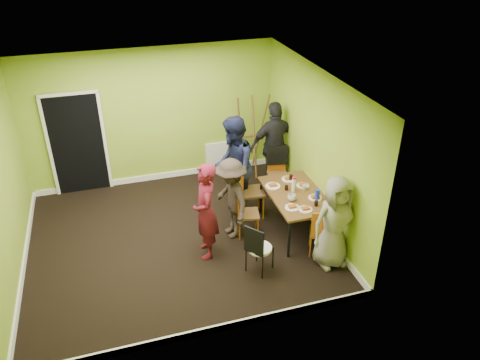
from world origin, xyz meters
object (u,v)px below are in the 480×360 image
at_px(chair_left_near, 244,210).
at_px(person_standing, 206,211).
at_px(person_front_end, 335,223).
at_px(dining_table, 296,196).
at_px(orange_bottle, 292,186).
at_px(person_left_near, 231,199).
at_px(person_left_far, 233,167).
at_px(thermos, 294,185).
at_px(person_back_end, 275,146).
at_px(chair_left_far, 247,187).
at_px(chair_back_end, 277,160).
at_px(chair_front_end, 321,230).
at_px(easel, 252,135).
at_px(chair_bentwood, 258,247).
at_px(blue_bottle, 317,195).

relative_size(chair_left_near, person_standing, 0.54).
bearing_deg(person_standing, chair_left_near, 121.31).
relative_size(chair_left_near, person_front_end, 0.58).
height_order(dining_table, orange_bottle, orange_bottle).
bearing_deg(person_left_near, person_left_far, 152.66).
relative_size(thermos, person_back_end, 0.13).
height_order(chair_left_far, chair_back_end, chair_left_far).
bearing_deg(person_standing, person_left_near, 133.03).
bearing_deg(chair_front_end, dining_table, 123.16).
distance_m(thermos, person_left_near, 1.11).
xyz_separation_m(chair_left_far, chair_left_near, (-0.23, -0.55, -0.10)).
bearing_deg(chair_left_far, easel, 164.92).
distance_m(chair_left_near, chair_front_end, 1.38).
relative_size(orange_bottle, person_front_end, 0.05).
bearing_deg(chair_back_end, orange_bottle, 92.54).
height_order(dining_table, easel, easel).
distance_m(chair_bentwood, person_back_end, 2.78).
bearing_deg(dining_table, easel, 91.18).
xyz_separation_m(chair_back_end, person_left_near, (-1.29, -1.20, 0.04)).
relative_size(chair_front_end, person_standing, 0.53).
xyz_separation_m(easel, person_back_end, (0.25, -0.72, 0.03)).
height_order(dining_table, chair_back_end, chair_back_end).
distance_m(chair_back_end, chair_front_end, 2.19).
xyz_separation_m(chair_bentwood, orange_bottle, (1.00, 1.10, 0.30)).
height_order(chair_front_end, person_front_end, person_front_end).
bearing_deg(person_standing, person_front_end, 72.71).
relative_size(chair_back_end, person_standing, 0.59).
bearing_deg(person_left_near, orange_bottle, 83.12).
bearing_deg(easel, person_front_end, -85.63).
bearing_deg(chair_front_end, person_left_far, 144.67).
xyz_separation_m(orange_bottle, person_standing, (-1.65, -0.42, 0.04)).
bearing_deg(person_front_end, orange_bottle, 95.73).
relative_size(blue_bottle, person_back_end, 0.10).
height_order(chair_back_end, person_left_far, person_left_far).
distance_m(chair_front_end, orange_bottle, 1.05).
xyz_separation_m(chair_bentwood, easel, (0.95, 3.19, 0.40)).
xyz_separation_m(orange_bottle, person_front_end, (0.21, -1.24, -0.00)).
height_order(easel, thermos, easel).
bearing_deg(person_standing, orange_bottle, 110.90).
distance_m(chair_left_near, thermos, 0.96).
distance_m(chair_left_far, thermos, 0.93).
height_order(dining_table, chair_front_end, chair_front_end).
relative_size(chair_left_far, orange_bottle, 14.13).
distance_m(chair_left_far, person_standing, 1.34).
bearing_deg(dining_table, orange_bottle, 89.63).
distance_m(chair_left_far, person_back_end, 1.29).
bearing_deg(blue_bottle, dining_table, 132.43).
bearing_deg(dining_table, person_back_end, 82.62).
relative_size(chair_back_end, chair_front_end, 1.12).
bearing_deg(person_left_near, chair_left_far, 130.63).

